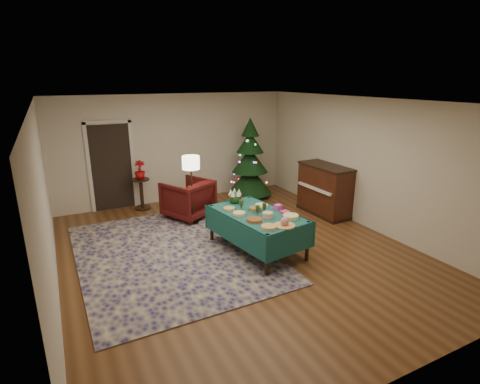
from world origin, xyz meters
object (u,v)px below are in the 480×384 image
side_table (142,194)px  armchair (188,197)px  buffet_table (257,221)px  potted_plant (140,174)px  piano (324,190)px  gift_box (278,207)px  christmas_tree (250,162)px  floor_lamp (191,167)px

side_table → armchair: bearing=-51.5°
buffet_table → potted_plant: potted_plant is taller
side_table → piano: size_ratio=0.56×
armchair → piano: size_ratio=0.70×
gift_box → armchair: (-0.98, 2.22, -0.29)m
gift_box → christmas_tree: 3.13m
armchair → potted_plant: size_ratio=2.19×
christmas_tree → piano: (0.91, -1.96, -0.38)m
side_table → christmas_tree: size_ratio=0.36×
side_table → piano: piano is taller
piano → armchair: bearing=157.0°
christmas_tree → floor_lamp: bearing=-150.0°
floor_lamp → piano: floor_lamp is taller
piano → buffet_table: bearing=-157.3°
armchair → floor_lamp: (-0.06, -0.45, 0.80)m
gift_box → floor_lamp: 2.12m
floor_lamp → christmas_tree: christmas_tree is taller
side_table → potted_plant: (-0.00, 0.00, 0.51)m
gift_box → floor_lamp: (-1.04, 1.77, 0.51)m
side_table → floor_lamp: bearing=-62.8°
christmas_tree → piano: christmas_tree is taller
armchair → christmas_tree: 2.17m
side_table → potted_plant: bearing=116.6°
armchair → potted_plant: potted_plant is taller
armchair → christmas_tree: christmas_tree is taller
buffet_table → side_table: bearing=112.8°
side_table → buffet_table: bearing=-67.2°
side_table → piano: bearing=-31.3°
buffet_table → potted_plant: 3.53m
potted_plant → piano: piano is taller
buffet_table → floor_lamp: 1.99m
christmas_tree → buffet_table: bearing=-116.2°
side_table → potted_plant: size_ratio=1.72×
buffet_table → potted_plant: size_ratio=4.58×
floor_lamp → side_table: size_ratio=1.99×
floor_lamp → side_table: 1.90m
floor_lamp → christmas_tree: bearing=30.0°
buffet_table → side_table: size_ratio=2.65×
side_table → christmas_tree: 2.89m
armchair → side_table: bearing=-78.4°
floor_lamp → side_table: bearing=117.2°
floor_lamp → side_table: (-0.76, 1.48, -0.91)m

